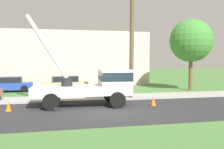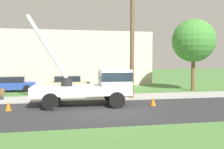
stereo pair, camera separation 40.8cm
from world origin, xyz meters
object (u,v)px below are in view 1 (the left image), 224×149
object	(u,v)px
traffic_cone_behind	(8,106)
roadside_tree_near	(191,41)
parked_sedan_tan	(65,83)
traffic_cone_curbside	(123,97)
leaning_utility_pole	(132,38)
parked_sedan_blue	(8,84)
utility_truck	(95,84)
traffic_cone_ahead	(153,101)

from	to	relation	value
traffic_cone_behind	roadside_tree_near	size ratio (longest dim) A/B	0.08
parked_sedan_tan	roadside_tree_near	world-z (taller)	roadside_tree_near
traffic_cone_curbside	parked_sedan_tan	bearing A→B (deg)	116.56
leaning_utility_pole	roadside_tree_near	distance (m)	9.18
leaning_utility_pole	roadside_tree_near	size ratio (longest dim) A/B	1.26
traffic_cone_curbside	parked_sedan_blue	size ratio (longest dim) A/B	0.12
utility_truck	traffic_cone_behind	distance (m)	5.33
traffic_cone_curbside	parked_sedan_blue	distance (m)	11.93
traffic_cone_ahead	parked_sedan_blue	size ratio (longest dim) A/B	0.12
leaning_utility_pole	traffic_cone_ahead	size ratio (longest dim) A/B	15.65
leaning_utility_pole	parked_sedan_tan	xyz separation A→B (m)	(-4.48, 7.82, -3.79)
traffic_cone_curbside	parked_sedan_tan	size ratio (longest dim) A/B	0.12
leaning_utility_pole	traffic_cone_behind	size ratio (longest dim) A/B	15.65
leaning_utility_pole	utility_truck	bearing A→B (deg)	-158.87
parked_sedan_blue	parked_sedan_tan	size ratio (longest dim) A/B	0.99
utility_truck	traffic_cone_behind	xyz separation A→B (m)	(-5.15, -0.79, -1.13)
traffic_cone_curbside	traffic_cone_behind	bearing A→B (deg)	-164.87
traffic_cone_behind	roadside_tree_near	world-z (taller)	roadside_tree_near
traffic_cone_behind	traffic_cone_curbside	world-z (taller)	same
utility_truck	traffic_cone_behind	world-z (taller)	utility_truck
traffic_cone_ahead	parked_sedan_tan	distance (m)	11.17
traffic_cone_ahead	parked_sedan_tan	size ratio (longest dim) A/B	0.12
utility_truck	traffic_cone_ahead	world-z (taller)	utility_truck
traffic_cone_behind	roadside_tree_near	xyz separation A→B (m)	(15.58, 7.03, 4.57)
leaning_utility_pole	roadside_tree_near	bearing A→B (deg)	34.07
traffic_cone_ahead	parked_sedan_tan	bearing A→B (deg)	118.61
roadside_tree_near	traffic_cone_curbside	bearing A→B (deg)	-148.51
leaning_utility_pole	roadside_tree_near	xyz separation A→B (m)	(7.60, 5.14, 0.36)
parked_sedan_blue	utility_truck	bearing A→B (deg)	-52.54
traffic_cone_curbside	parked_sedan_blue	world-z (taller)	parked_sedan_blue
leaning_utility_pole	traffic_cone_curbside	distance (m)	4.26
traffic_cone_behind	parked_sedan_blue	distance (m)	9.90
traffic_cone_ahead	roadside_tree_near	xyz separation A→B (m)	(6.74, 7.12, 4.57)
utility_truck	traffic_cone_ahead	xyz separation A→B (m)	(3.69, -0.88, -1.13)
traffic_cone_curbside	roadside_tree_near	xyz separation A→B (m)	(8.23, 5.04, 4.57)
leaning_utility_pole	traffic_cone_curbside	world-z (taller)	leaning_utility_pole
utility_truck	traffic_cone_ahead	size ratio (longest dim) A/B	12.06
parked_sedan_blue	traffic_cone_ahead	bearing A→B (deg)	-42.98
traffic_cone_behind	parked_sedan_tan	xyz separation A→B (m)	(3.50, 9.71, 0.43)
utility_truck	traffic_cone_curbside	size ratio (longest dim) A/B	12.06
leaning_utility_pole	parked_sedan_blue	xyz separation A→B (m)	(-9.69, 7.85, -3.79)
leaning_utility_pole	parked_sedan_tan	size ratio (longest dim) A/B	1.93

